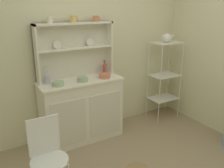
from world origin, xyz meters
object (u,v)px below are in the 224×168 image
bakers_rack (165,72)px  bowl_mixing_large (58,84)px  hutch_shelf_unit (74,46)px  jam_bottle (105,69)px  porcelain_teapot (167,38)px  hutch_cabinet (82,109)px  cup_cream_0 (50,20)px  wire_chair (47,152)px  utensil_jar (47,79)px

bakers_rack → bowl_mixing_large: 1.82m
hutch_shelf_unit → bowl_mixing_large: size_ratio=6.84×
bakers_rack → bowl_mixing_large: size_ratio=8.23×
hutch_shelf_unit → jam_bottle: hutch_shelf_unit is taller
bakers_rack → porcelain_teapot: 0.56m
hutch_cabinet → cup_cream_0: size_ratio=13.63×
hutch_cabinet → bakers_rack: (1.48, -0.03, 0.34)m
porcelain_teapot → wire_chair: bearing=-159.2°
hutch_shelf_unit → wire_chair: bearing=-125.4°
bakers_rack → jam_bottle: bakers_rack is taller
jam_bottle → hutch_shelf_unit: bearing=169.4°
hutch_cabinet → hutch_shelf_unit: hutch_shelf_unit is taller
hutch_shelf_unit → utensil_jar: size_ratio=4.43×
bakers_rack → porcelain_teapot: (-0.00, -0.00, 0.56)m
jam_bottle → utensil_jar: (-0.84, -0.01, -0.02)m
hutch_shelf_unit → jam_bottle: 0.56m
hutch_shelf_unit → cup_cream_0: cup_cream_0 is taller
wire_chair → porcelain_teapot: 2.51m
wire_chair → cup_cream_0: cup_cream_0 is taller
hutch_cabinet → hutch_shelf_unit: (0.00, 0.17, 0.86)m
jam_bottle → porcelain_teapot: 1.13m
hutch_shelf_unit → wire_chair: hutch_shelf_unit is taller
utensil_jar → porcelain_teapot: (1.90, -0.11, 0.41)m
hutch_shelf_unit → porcelain_teapot: (1.48, -0.20, 0.04)m
wire_chair → porcelain_teapot: (2.22, 0.84, 0.84)m
cup_cream_0 → bowl_mixing_large: size_ratio=0.54×
cup_cream_0 → utensil_jar: 0.74m
wire_chair → porcelain_teapot: size_ratio=3.73×
bakers_rack → utensil_jar: bearing=176.6°
hutch_shelf_unit → cup_cream_0: 0.48m
hutch_cabinet → porcelain_teapot: bearing=-1.3°
wire_chair → cup_cream_0: bearing=66.0°
jam_bottle → bowl_mixing_large: bearing=-168.1°
cup_cream_0 → porcelain_teapot: cup_cream_0 is taller
hutch_cabinet → bowl_mixing_large: 0.57m
hutch_cabinet → porcelain_teapot: (1.48, -0.03, 0.90)m
porcelain_teapot → bakers_rack: bearing=0.0°
hutch_cabinet → cup_cream_0: cup_cream_0 is taller
hutch_shelf_unit → utensil_jar: hutch_shelf_unit is taller
cup_cream_0 → utensil_jar: (-0.11, -0.04, -0.73)m
wire_chair → bowl_mixing_large: size_ratio=5.45×
hutch_cabinet → utensil_jar: bearing=169.6°
wire_chair → utensil_jar: size_ratio=3.53×
bowl_mixing_large → utensil_jar: 0.18m
porcelain_teapot → cup_cream_0: bearing=175.0°
hutch_shelf_unit → bowl_mixing_large: 0.58m
hutch_cabinet → utensil_jar: size_ratio=4.74×
bakers_rack → bowl_mixing_large: (-1.81, -0.04, 0.11)m
hutch_cabinet → bakers_rack: bakers_rack is taller
hutch_cabinet → cup_cream_0: (-0.32, 0.12, 1.22)m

